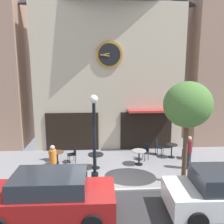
# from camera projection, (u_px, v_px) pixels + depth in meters

# --- Properties ---
(ground_plane) EXTENTS (27.46, 10.56, 0.13)m
(ground_plane) POSITION_uv_depth(u_px,v_px,m) (102.00, 195.00, 9.51)
(ground_plane) COLOR gray
(clock_building) EXTENTS (8.93, 3.59, 10.72)m
(clock_building) POSITION_uv_depth(u_px,v_px,m) (108.00, 57.00, 14.78)
(clock_building) COLOR beige
(clock_building) RESTS_ON ground_plane
(street_lamp) EXTENTS (0.36, 0.36, 3.85)m
(street_lamp) POSITION_uv_depth(u_px,v_px,m) (94.00, 138.00, 10.31)
(street_lamp) COLOR black
(street_lamp) RESTS_ON ground_plane
(street_tree) EXTENTS (2.02, 1.82, 4.43)m
(street_tree) POSITION_uv_depth(u_px,v_px,m) (188.00, 105.00, 9.83)
(street_tree) COLOR brown
(street_tree) RESTS_ON ground_plane
(cafe_table_near_door) EXTENTS (0.66, 0.66, 0.77)m
(cafe_table_near_door) POSITION_uv_depth(u_px,v_px,m) (57.00, 156.00, 12.08)
(cafe_table_near_door) COLOR black
(cafe_table_near_door) RESTS_ON ground_plane
(cafe_table_center) EXTENTS (0.78, 0.78, 0.73)m
(cafe_table_center) POSITION_uv_depth(u_px,v_px,m) (96.00, 158.00, 11.86)
(cafe_table_center) COLOR black
(cafe_table_center) RESTS_ON ground_plane
(cafe_table_leftmost) EXTENTS (0.74, 0.74, 0.76)m
(cafe_table_leftmost) POSITION_uv_depth(u_px,v_px,m) (139.00, 154.00, 12.29)
(cafe_table_leftmost) COLOR black
(cafe_table_leftmost) RESTS_ON ground_plane
(cafe_table_near_curb) EXTENTS (0.64, 0.64, 0.75)m
(cafe_table_near_curb) POSITION_uv_depth(u_px,v_px,m) (172.00, 149.00, 13.27)
(cafe_table_near_curb) COLOR black
(cafe_table_near_curb) RESTS_ON ground_plane
(cafe_chair_left_end) EXTENTS (0.55, 0.55, 0.90)m
(cafe_chair_left_end) POSITION_uv_depth(u_px,v_px,m) (158.00, 146.00, 13.71)
(cafe_chair_left_end) COLOR black
(cafe_chair_left_end) RESTS_ON ground_plane
(cafe_chair_by_entrance) EXTENTS (0.57, 0.57, 0.90)m
(cafe_chair_by_entrance) POSITION_uv_depth(u_px,v_px,m) (145.00, 150.00, 13.00)
(cafe_chair_by_entrance) COLOR black
(cafe_chair_by_entrance) RESTS_ON ground_plane
(cafe_chair_mid_row) EXTENTS (0.43, 0.43, 0.90)m
(cafe_chair_mid_row) POSITION_uv_depth(u_px,v_px,m) (54.00, 163.00, 11.31)
(cafe_chair_mid_row) COLOR black
(cafe_chair_mid_row) RESTS_ON ground_plane
(cafe_chair_under_awning) EXTENTS (0.56, 0.56, 0.90)m
(cafe_chair_under_awning) POSITION_uv_depth(u_px,v_px,m) (53.00, 151.00, 12.82)
(cafe_chair_under_awning) COLOR black
(cafe_chair_under_awning) RESTS_ON ground_plane
(cafe_chair_near_tree) EXTENTS (0.52, 0.52, 0.90)m
(cafe_chair_near_tree) POSITION_uv_depth(u_px,v_px,m) (73.00, 153.00, 12.58)
(cafe_chair_near_tree) COLOR black
(cafe_chair_near_tree) RESTS_ON ground_plane
(cafe_chair_near_lamp) EXTENTS (0.41, 0.41, 0.90)m
(cafe_chair_near_lamp) POSITION_uv_depth(u_px,v_px,m) (188.00, 149.00, 13.09)
(cafe_chair_near_lamp) COLOR black
(cafe_chair_near_lamp) RESTS_ON ground_plane
(pedestrian_maroon) EXTENTS (0.45, 0.45, 1.67)m
(pedestrian_maroon) POSITION_uv_depth(u_px,v_px,m) (189.00, 152.00, 11.76)
(pedestrian_maroon) COLOR #2D2D38
(pedestrian_maroon) RESTS_ON ground_plane
(pedestrian_orange) EXTENTS (0.42, 0.42, 1.67)m
(pedestrian_orange) POSITION_uv_depth(u_px,v_px,m) (53.00, 163.00, 10.45)
(pedestrian_orange) COLOR #2D2D38
(pedestrian_orange) RESTS_ON ground_plane
(parked_car_red) EXTENTS (4.32, 2.05, 1.55)m
(parked_car_red) POSITION_uv_depth(u_px,v_px,m) (50.00, 196.00, 7.97)
(parked_car_red) COLOR maroon
(parked_car_red) RESTS_ON ground_plane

